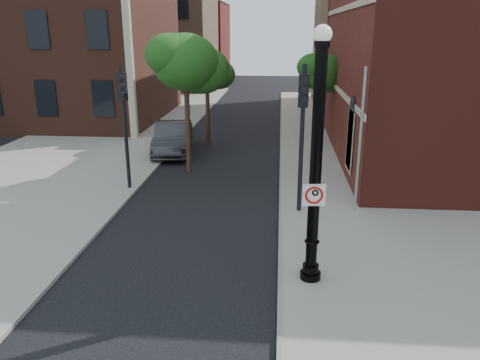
# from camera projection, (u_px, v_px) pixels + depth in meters

# --- Properties ---
(ground) EXTENTS (120.00, 120.00, 0.00)m
(ground) POSITION_uv_depth(u_px,v_px,m) (202.00, 288.00, 12.38)
(ground) COLOR black
(ground) RESTS_ON ground
(sidewalk_right) EXTENTS (8.00, 60.00, 0.12)m
(sidewalk_right) POSITION_uv_depth(u_px,v_px,m) (367.00, 178.00, 21.35)
(sidewalk_right) COLOR gray
(sidewalk_right) RESTS_ON ground
(sidewalk_left) EXTENTS (10.00, 50.00, 0.12)m
(sidewalk_left) POSITION_uv_depth(u_px,v_px,m) (109.00, 134.00, 30.16)
(sidewalk_left) COLOR gray
(sidewalk_left) RESTS_ON ground
(curb_edge) EXTENTS (0.10, 60.00, 0.14)m
(curb_edge) POSITION_uv_depth(u_px,v_px,m) (281.00, 175.00, 21.67)
(curb_edge) COLOR gray
(curb_edge) RESTS_ON ground
(bg_building_tan_a) EXTENTS (12.00, 12.00, 12.00)m
(bg_building_tan_a) POSITION_uv_depth(u_px,v_px,m) (159.00, 34.00, 53.24)
(bg_building_tan_a) COLOR #8C674C
(bg_building_tan_a) RESTS_ON ground
(bg_building_red) EXTENTS (12.00, 12.00, 10.00)m
(bg_building_red) POSITION_uv_depth(u_px,v_px,m) (184.00, 41.00, 66.82)
(bg_building_red) COLOR maroon
(bg_building_red) RESTS_ON ground
(bg_building_tan_b) EXTENTS (22.00, 14.00, 14.00)m
(bg_building_tan_b) POSITION_uv_depth(u_px,v_px,m) (458.00, 23.00, 37.38)
(bg_building_tan_b) COLOR #8C674C
(bg_building_tan_b) RESTS_ON ground
(lamppost) EXTENTS (0.56, 0.56, 6.63)m
(lamppost) POSITION_uv_depth(u_px,v_px,m) (315.00, 174.00, 11.72)
(lamppost) COLOR black
(lamppost) RESTS_ON ground
(no_parking_sign) EXTENTS (0.58, 0.11, 0.58)m
(no_parking_sign) POSITION_uv_depth(u_px,v_px,m) (314.00, 195.00, 11.71)
(no_parking_sign) COLOR white
(no_parking_sign) RESTS_ON ground
(parked_car) EXTENTS (2.35, 5.30, 1.69)m
(parked_car) POSITION_uv_depth(u_px,v_px,m) (173.00, 138.00, 25.62)
(parked_car) COLOR #303035
(parked_car) RESTS_ON ground
(traffic_signal_left) EXTENTS (0.35, 0.44, 5.23)m
(traffic_signal_left) POSITION_uv_depth(u_px,v_px,m) (124.00, 108.00, 18.81)
(traffic_signal_left) COLOR black
(traffic_signal_left) RESTS_ON ground
(traffic_signal_right) EXTENTS (0.38, 0.46, 5.42)m
(traffic_signal_right) POSITION_uv_depth(u_px,v_px,m) (303.00, 116.00, 16.26)
(traffic_signal_right) COLOR black
(traffic_signal_right) RESTS_ON ground
(utility_pole) EXTENTS (0.11, 0.11, 5.32)m
(utility_pole) POSITION_uv_depth(u_px,v_px,m) (360.00, 143.00, 16.60)
(utility_pole) COLOR #999999
(utility_pole) RESTS_ON ground
(street_tree_a) EXTENTS (3.55, 3.21, 6.40)m
(street_tree_a) POSITION_uv_depth(u_px,v_px,m) (187.00, 64.00, 20.97)
(street_tree_a) COLOR #352215
(street_tree_a) RESTS_ON ground
(street_tree_b) EXTENTS (3.07, 2.77, 5.53)m
(street_tree_b) POSITION_uv_depth(u_px,v_px,m) (208.00, 69.00, 26.81)
(street_tree_b) COLOR #352215
(street_tree_b) RESTS_ON ground
(street_tree_c) EXTENTS (2.93, 2.65, 5.28)m
(street_tree_c) POSITION_uv_depth(u_px,v_px,m) (322.00, 73.00, 26.61)
(street_tree_c) COLOR #352215
(street_tree_c) RESTS_ON ground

